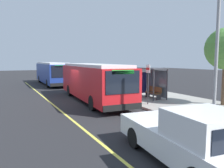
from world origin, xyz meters
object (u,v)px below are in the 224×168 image
at_px(pickup_truck, 189,138).
at_px(transit_bus_main, 93,81).
at_px(waiting_bench, 154,92).
at_px(route_sign_post, 148,79).
at_px(transit_bus_second, 52,72).

bearing_deg(pickup_truck, transit_bus_main, 172.35).
distance_m(transit_bus_main, pickup_truck, 11.68).
bearing_deg(transit_bus_main, waiting_bench, 67.43).
height_order(waiting_bench, route_sign_post, route_sign_post).
bearing_deg(route_sign_post, transit_bus_second, -170.66).
distance_m(transit_bus_second, waiting_bench, 16.60).
xyz_separation_m(pickup_truck, waiting_bench, (-9.65, 6.12, -0.22)).
bearing_deg(transit_bus_main, route_sign_post, 35.38).
xyz_separation_m(transit_bus_second, route_sign_post, (17.66, 2.91, 0.34)).
height_order(transit_bus_second, route_sign_post, same).
bearing_deg(transit_bus_second, transit_bus_main, 1.10).
bearing_deg(pickup_truck, route_sign_post, 151.88).
bearing_deg(transit_bus_main, pickup_truck, -7.65).
relative_size(transit_bus_main, route_sign_post, 3.90).
bearing_deg(pickup_truck, waiting_bench, 147.63).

